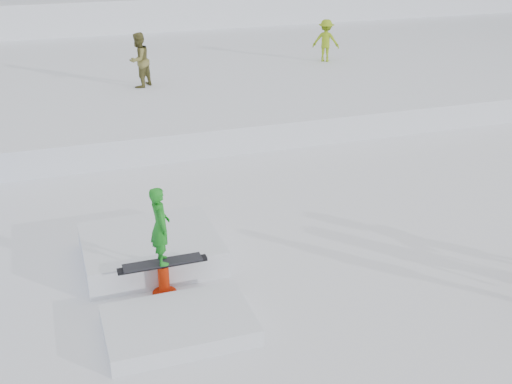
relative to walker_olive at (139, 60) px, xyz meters
name	(u,v)px	position (x,y,z in m)	size (l,w,h in m)	color
ground	(266,293)	(0.10, -12.51, -1.72)	(120.00, 120.00, 0.00)	white
snow_berm	(91,8)	(0.10, 17.49, -0.52)	(60.00, 14.00, 2.40)	white
snow_midrise	(129,76)	(0.10, 3.49, -1.32)	(50.00, 18.00, 0.80)	white
walker_olive	(139,60)	(0.00, 0.00, 0.00)	(0.90, 0.70, 1.85)	brown
walker_ygreen	(326,41)	(7.75, 1.69, -0.10)	(1.07, 0.61, 1.65)	#87AB17
jib_rail_feature	(158,265)	(-1.65, -11.41, -1.42)	(2.60, 4.40, 2.11)	white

